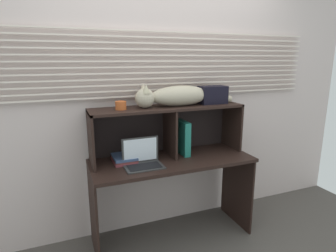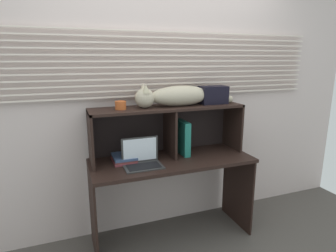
# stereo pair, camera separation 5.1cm
# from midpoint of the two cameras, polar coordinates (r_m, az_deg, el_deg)

# --- Properties ---
(ground_plane) EXTENTS (4.40, 4.40, 0.00)m
(ground_plane) POSITION_cam_midpoint_polar(r_m,az_deg,el_deg) (2.68, 3.33, -24.06)
(ground_plane) COLOR #4C4742
(back_panel_with_blinds) EXTENTS (4.40, 0.08, 2.50)m
(back_panel_with_blinds) POSITION_cam_midpoint_polar(r_m,az_deg,el_deg) (2.66, -1.07, 5.41)
(back_panel_with_blinds) COLOR beige
(back_panel_with_blinds) RESTS_ON ground
(desk) EXTENTS (1.42, 0.56, 0.77)m
(desk) POSITION_cam_midpoint_polar(r_m,az_deg,el_deg) (2.55, 1.41, -9.98)
(desk) COLOR black
(desk) RESTS_ON ground
(hutch_shelf_unit) EXTENTS (1.37, 0.33, 0.45)m
(hutch_shelf_unit) POSITION_cam_midpoint_polar(r_m,az_deg,el_deg) (2.52, 0.35, 1.05)
(hutch_shelf_unit) COLOR black
(hutch_shelf_unit) RESTS_ON desk
(cat) EXTENTS (0.93, 0.19, 0.20)m
(cat) POSITION_cam_midpoint_polar(r_m,az_deg,el_deg) (2.48, 2.00, 6.08)
(cat) COLOR #B6AB91
(cat) RESTS_ON hutch_shelf_unit
(laptop) EXTENTS (0.31, 0.21, 0.23)m
(laptop) POSITION_cam_midpoint_polar(r_m,az_deg,el_deg) (2.34, -4.69, -6.81)
(laptop) COLOR #313131
(laptop) RESTS_ON desk
(binder_upright) EXTENTS (0.06, 0.24, 0.31)m
(binder_upright) POSITION_cam_midpoint_polar(r_m,az_deg,el_deg) (2.59, 3.55, -2.34)
(binder_upright) COLOR #1F7465
(binder_upright) RESTS_ON desk
(book_stack) EXTENTS (0.20, 0.25, 0.05)m
(book_stack) POSITION_cam_midpoint_polar(r_m,az_deg,el_deg) (2.47, -8.34, -6.47)
(book_stack) COLOR brown
(book_stack) RESTS_ON desk
(small_basket) EXTENTS (0.09, 0.09, 0.07)m
(small_basket) POSITION_cam_midpoint_polar(r_m,az_deg,el_deg) (2.35, -8.99, 4.18)
(small_basket) COLOR #BB5425
(small_basket) RESTS_ON hutch_shelf_unit
(storage_box) EXTENTS (0.26, 0.14, 0.16)m
(storage_box) POSITION_cam_midpoint_polar(r_m,az_deg,el_deg) (2.65, 9.69, 6.23)
(storage_box) COLOR black
(storage_box) RESTS_ON hutch_shelf_unit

